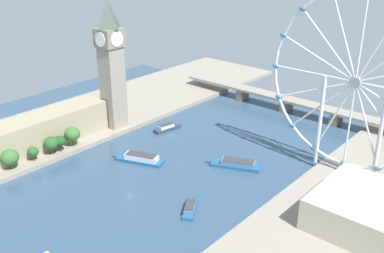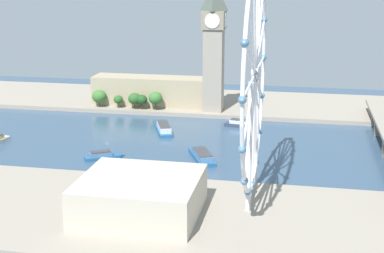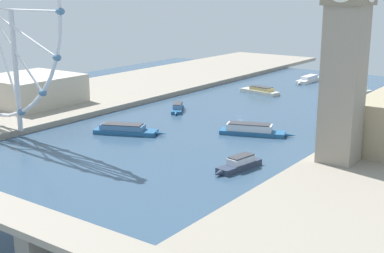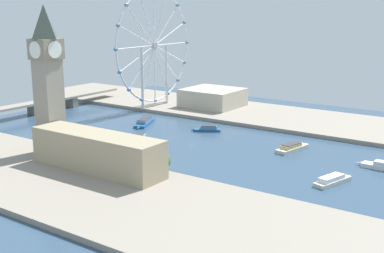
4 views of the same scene
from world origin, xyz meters
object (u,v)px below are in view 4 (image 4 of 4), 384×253
riverside_hall (213,98)px  tour_boat_4 (208,129)px  tour_boat_6 (333,180)px  tour_boat_3 (65,138)px  ferris_wheel (154,47)px  tour_boat_2 (135,141)px  parliament_block (97,152)px  river_bridge (34,105)px  clock_tower (48,77)px  tour_boat_0 (292,147)px  tour_boat_5 (144,122)px

riverside_hall → tour_boat_4: riverside_hall is taller
tour_boat_4 → tour_boat_6: tour_boat_4 is taller
tour_boat_3 → tour_boat_4: size_ratio=1.15×
ferris_wheel → tour_boat_4: size_ratio=4.98×
tour_boat_2 → tour_boat_3: size_ratio=1.43×
riverside_hall → tour_boat_6: (-138.18, -168.28, -9.39)m
tour_boat_3 → tour_boat_6: size_ratio=0.83×
parliament_block → river_bridge: (88.59, 170.38, -5.15)m
river_bridge → tour_boat_2: river_bridge is taller
riverside_hall → ferris_wheel: bearing=124.6°
clock_tower → ferris_wheel: bearing=15.2°
riverside_hall → parliament_block: bearing=-166.1°
tour_boat_0 → riverside_hall: bearing=64.5°
tour_boat_2 → tour_boat_3: (-22.23, 49.08, -0.28)m
tour_boat_2 → clock_tower: bearing=-45.8°
riverside_hall → tour_boat_3: bearing=171.0°
tour_boat_3 → tour_boat_6: tour_boat_3 is taller
ferris_wheel → tour_boat_0: bearing=-109.1°
riverside_hall → river_bridge: bearing=133.4°
river_bridge → ferris_wheel: bearing=-42.2°
riverside_hall → tour_boat_0: bearing=-126.1°
tour_boat_2 → river_bridge: bearing=-120.6°
clock_tower → tour_boat_4: size_ratio=4.24×
riverside_hall → tour_boat_2: riverside_hall is taller
tour_boat_2 → ferris_wheel: bearing=-168.1°
ferris_wheel → tour_boat_5: (-55.98, -33.49, -57.38)m
riverside_hall → tour_boat_2: bearing=-170.4°
tour_boat_2 → tour_boat_6: tour_boat_2 is taller
tour_boat_4 → tour_boat_2: bearing=39.0°
tour_boat_3 → parliament_block: bearing=160.8°
tour_boat_2 → tour_boat_4: tour_boat_2 is taller
ferris_wheel → clock_tower: bearing=-164.8°
ferris_wheel → tour_boat_2: bearing=-147.4°
riverside_hall → tour_boat_6: 217.95m
clock_tower → tour_boat_0: 168.64m
ferris_wheel → tour_boat_4: (-45.59, -89.88, -57.61)m
riverside_hall → tour_boat_5: bearing=172.3°
clock_tower → river_bridge: 148.67m
tour_boat_0 → tour_boat_5: size_ratio=0.95×
ferris_wheel → tour_boat_3: ferris_wheel is taller
parliament_block → riverside_hall: parliament_block is taller
parliament_block → tour_boat_3: size_ratio=3.41×
tour_boat_6 → riverside_hall: bearing=66.3°
tour_boat_3 → ferris_wheel: bearing=-72.0°
clock_tower → tour_boat_3: size_ratio=3.68×
tour_boat_4 → tour_boat_5: bearing=-21.8°
tour_boat_0 → tour_boat_2: 110.43m
parliament_block → tour_boat_4: bearing=2.6°
ferris_wheel → tour_boat_4: ferris_wheel is taller
tour_boat_4 → clock_tower: bearing=36.0°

